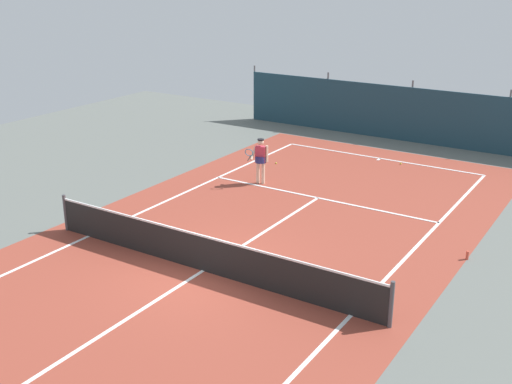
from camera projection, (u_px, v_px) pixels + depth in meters
ground_plane at (203, 271)px, 16.26m from camera, size 36.00×36.00×0.00m
court_surface at (203, 271)px, 16.26m from camera, size 11.02×26.60×0.01m
tennis_net at (203, 253)px, 16.09m from camera, size 10.12×0.10×1.10m
back_fence at (413, 124)px, 28.45m from camera, size 16.30×0.98×2.70m
tennis_player at (260, 158)px, 22.47m from camera, size 0.62×0.81×1.64m
tennis_ball_near_player at (276, 163)px, 25.03m from camera, size 0.07×0.07×0.07m
tennis_ball_midcourt at (401, 164)px, 24.97m from camera, size 0.07×0.07×0.07m
parked_car at (465, 118)px, 28.88m from camera, size 2.03×4.20×1.68m
water_bottle at (467, 255)px, 16.86m from camera, size 0.08×0.08×0.24m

